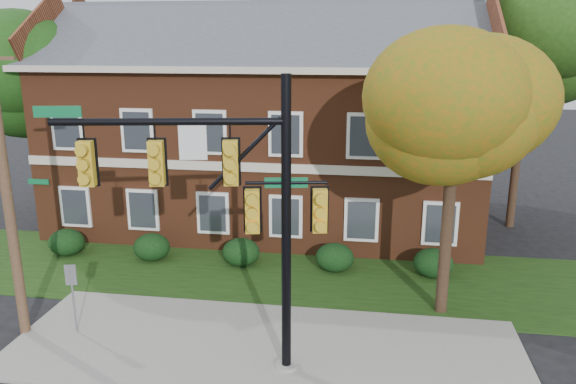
# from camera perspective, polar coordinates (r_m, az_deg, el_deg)

# --- Properties ---
(ground) EXTENTS (120.00, 120.00, 0.00)m
(ground) POSITION_cam_1_polar(r_m,az_deg,el_deg) (15.12, -3.14, -17.61)
(ground) COLOR black
(ground) RESTS_ON ground
(sidewalk) EXTENTS (14.00, 5.00, 0.08)m
(sidewalk) POSITION_cam_1_polar(r_m,az_deg,el_deg) (15.93, -2.39, -15.57)
(sidewalk) COLOR gray
(sidewalk) RESTS_ON ground
(grass_strip) EXTENTS (30.00, 6.00, 0.04)m
(grass_strip) POSITION_cam_1_polar(r_m,az_deg,el_deg) (20.33, 0.32, -8.47)
(grass_strip) COLOR #193811
(grass_strip) RESTS_ON ground
(apartment_building) EXTENTS (18.80, 8.80, 9.74)m
(apartment_building) POSITION_cam_1_polar(r_m,az_deg,el_deg) (25.03, -2.24, 7.87)
(apartment_building) COLOR brown
(apartment_building) RESTS_ON ground
(hedge_far_left) EXTENTS (1.40, 1.26, 1.05)m
(hedge_far_left) POSITION_cam_1_polar(r_m,az_deg,el_deg) (23.69, -21.57, -4.77)
(hedge_far_left) COLOR black
(hedge_far_left) RESTS_ON ground
(hedge_left) EXTENTS (1.40, 1.26, 1.05)m
(hedge_left) POSITION_cam_1_polar(r_m,az_deg,el_deg) (22.17, -13.68, -5.46)
(hedge_left) COLOR black
(hedge_left) RESTS_ON ground
(hedge_center) EXTENTS (1.40, 1.26, 1.05)m
(hedge_center) POSITION_cam_1_polar(r_m,az_deg,el_deg) (21.13, -4.80, -6.10)
(hedge_center) COLOR black
(hedge_center) RESTS_ON ground
(hedge_right) EXTENTS (1.40, 1.26, 1.05)m
(hedge_right) POSITION_cam_1_polar(r_m,az_deg,el_deg) (20.63, 4.76, -6.64)
(hedge_right) COLOR black
(hedge_right) RESTS_ON ground
(hedge_far_right) EXTENTS (1.40, 1.26, 1.05)m
(hedge_far_right) POSITION_cam_1_polar(r_m,az_deg,el_deg) (20.73, 14.53, -6.99)
(hedge_far_right) COLOR black
(hedge_far_right) RESTS_ON ground
(tree_near_right) EXTENTS (4.50, 4.25, 8.58)m
(tree_near_right) POSITION_cam_1_polar(r_m,az_deg,el_deg) (16.55, 17.66, 9.24)
(tree_near_right) COLOR black
(tree_near_right) RESTS_ON ground
(tree_left_rear) EXTENTS (5.40, 5.10, 8.88)m
(tree_left_rear) POSITION_cam_1_polar(r_m,az_deg,el_deg) (27.41, -23.55, 10.84)
(tree_left_rear) COLOR black
(tree_left_rear) RESTS_ON ground
(tree_right_rear) EXTENTS (6.30, 5.95, 10.62)m
(tree_right_rear) POSITION_cam_1_polar(r_m,az_deg,el_deg) (26.08, 24.11, 13.80)
(tree_right_rear) COLOR black
(tree_right_rear) RESTS_ON ground
(tree_far_rear) EXTENTS (6.84, 6.46, 11.52)m
(tree_far_rear) POSITION_cam_1_polar(r_m,az_deg,el_deg) (32.39, 2.84, 16.37)
(tree_far_rear) COLOR black
(tree_far_rear) RESTS_ON ground
(traffic_signal) EXTENTS (6.62, 1.36, 7.47)m
(traffic_signal) POSITION_cam_1_polar(r_m,az_deg,el_deg) (13.23, -6.00, -0.47)
(traffic_signal) COLOR gray
(traffic_signal) RESTS_ON ground
(utility_pole) EXTENTS (1.29, 0.38, 8.39)m
(utility_pole) POSITION_cam_1_polar(r_m,az_deg,el_deg) (16.88, -26.69, 0.08)
(utility_pole) COLOR #4B3523
(utility_pole) RESTS_ON ground
(sign_post) EXTENTS (0.31, 0.12, 2.14)m
(sign_post) POSITION_cam_1_polar(r_m,az_deg,el_deg) (17.11, -21.08, -9.06)
(sign_post) COLOR slate
(sign_post) RESTS_ON ground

